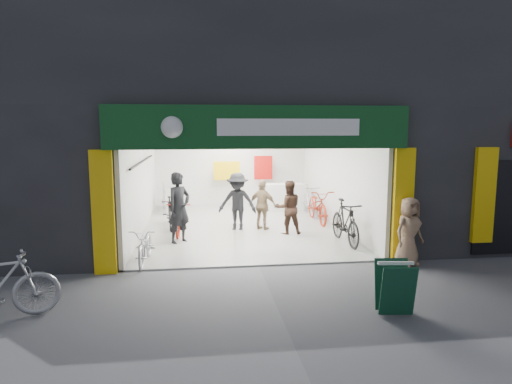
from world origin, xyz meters
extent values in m
plane|color=#56565B|center=(0.00, 0.00, 0.00)|extent=(60.00, 60.00, 0.00)
cube|color=#232326|center=(1.00, 5.00, 5.75)|extent=(16.00, 10.00, 4.50)
cube|color=#232326|center=(-5.50, 5.00, 1.75)|extent=(5.00, 10.00, 3.50)
cube|color=#232326|center=(6.00, 5.00, 1.75)|extent=(6.00, 10.00, 3.50)
cube|color=#9E9E99|center=(0.00, 4.00, 0.02)|extent=(6.00, 8.00, 0.04)
cube|color=silver|center=(0.00, 8.10, 1.60)|extent=(6.00, 0.20, 3.20)
cube|color=silver|center=(-2.95, 4.00, 1.60)|extent=(0.10, 8.00, 3.20)
cube|color=silver|center=(2.95, 4.00, 1.60)|extent=(0.10, 8.00, 3.20)
cube|color=white|center=(0.00, 4.00, 3.25)|extent=(6.00, 8.00, 0.10)
cube|color=black|center=(0.00, 0.10, 3.35)|extent=(6.00, 0.30, 0.30)
cube|color=#0D3D1E|center=(0.00, -0.12, 3.05)|extent=(6.40, 0.25, 0.90)
cube|color=white|center=(0.60, -0.26, 3.05)|extent=(3.00, 0.02, 0.35)
cube|color=yellow|center=(-3.25, -0.06, 1.30)|extent=(0.45, 0.12, 2.60)
cube|color=yellow|center=(3.25, -0.06, 1.30)|extent=(0.45, 0.12, 2.60)
cube|color=yellow|center=(5.20, -0.06, 1.50)|extent=(0.50, 0.12, 2.20)
cylinder|color=black|center=(-2.82, 3.40, 2.10)|extent=(0.06, 5.00, 0.06)
cube|color=silver|center=(1.80, 6.50, 0.50)|extent=(1.40, 0.60, 1.00)
cube|color=white|center=(0.00, 1.20, 3.18)|extent=(1.30, 0.35, 0.04)
cube|color=white|center=(0.00, 3.00, 3.18)|extent=(1.30, 0.35, 0.04)
cube|color=white|center=(0.00, 4.80, 3.18)|extent=(1.30, 0.35, 0.04)
cube|color=white|center=(0.00, 6.60, 3.18)|extent=(1.30, 0.35, 0.04)
imported|color=#BABBBF|center=(-2.50, 0.60, 0.42)|extent=(0.63, 1.62, 0.84)
imported|color=black|center=(-2.16, 4.16, 0.47)|extent=(0.54, 1.59, 0.94)
imported|color=maroon|center=(-1.80, 3.31, 0.48)|extent=(0.79, 1.89, 0.97)
imported|color=silver|center=(-2.50, 6.78, 0.53)|extent=(0.70, 1.80, 1.05)
imported|color=black|center=(2.50, 1.65, 0.58)|extent=(0.61, 1.96, 1.17)
imported|color=#9B210E|center=(2.50, 4.37, 0.54)|extent=(0.73, 2.07, 1.08)
imported|color=#AFAFB4|center=(2.50, 5.51, 0.55)|extent=(0.53, 1.83, 1.09)
imported|color=black|center=(-1.80, 2.27, 0.94)|extent=(0.81, 0.80, 1.89)
imported|color=#372219|center=(1.24, 2.89, 0.78)|extent=(0.77, 0.61, 1.55)
imported|color=black|center=(-0.16, 3.54, 0.86)|extent=(1.24, 0.91, 1.72)
imported|color=#8C7151|center=(0.58, 3.48, 0.75)|extent=(0.93, 0.81, 1.50)
imported|color=#937155|center=(3.30, -0.30, 0.77)|extent=(0.88, 0.74, 1.53)
cube|color=#0D3723|center=(1.84, -3.00, 0.45)|extent=(0.58, 0.28, 0.85)
cube|color=#0D3723|center=(1.88, -2.64, 0.45)|extent=(0.58, 0.28, 0.85)
cube|color=white|center=(1.86, -2.82, 0.87)|extent=(0.59, 0.12, 0.05)
camera|label=1|loc=(-1.31, -9.62, 3.07)|focal=32.00mm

